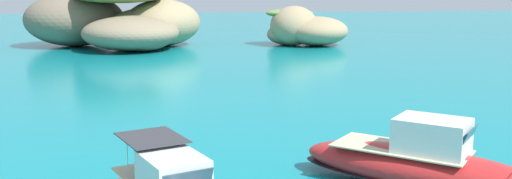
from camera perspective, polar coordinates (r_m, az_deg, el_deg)
name	(u,v)px	position (r m, az deg, el deg)	size (l,w,h in m)	color
islet_large	(120,23)	(86.88, -13.86, 6.65)	(31.18, 25.17, 8.86)	#9E8966
islet_small	(303,28)	(87.86, 4.84, 6.29)	(15.64, 14.11, 6.19)	#9E8966
motorboat_red	(419,164)	(25.65, 16.48, -7.41)	(10.37, 9.62, 3.21)	red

